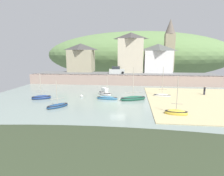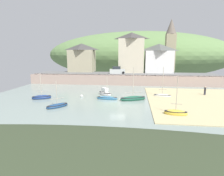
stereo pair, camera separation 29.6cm
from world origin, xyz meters
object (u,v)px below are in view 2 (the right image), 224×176
waterfront_building_left (82,57)px  motorboat_with_cabin (107,98)px  sailboat_tall_mast (176,113)px  sailboat_white_hull (57,106)px  waterfront_building_centre (131,52)px  church_with_spire (170,45)px  sailboat_far_left (162,95)px  parked_car_near_slipway (117,71)px  waterfront_building_right (159,58)px  dinghy_open_wooden (133,98)px  mooring_buoy (82,96)px  person_on_slipway (205,90)px  sailboat_nearest_shore (105,93)px  rowboat_small_beached (42,97)px

waterfront_building_left → motorboat_with_cabin: waterfront_building_left is taller
sailboat_tall_mast → sailboat_white_hull: sailboat_tall_mast is taller
waterfront_building_left → waterfront_building_centre: (14.51, 0.00, 1.46)m
church_with_spire → sailboat_far_left: size_ratio=2.71×
parked_car_near_slipway → sailboat_tall_mast: bearing=-75.8°
waterfront_building_right → church_with_spire: church_with_spire is taller
waterfront_building_right → dinghy_open_wooden: size_ratio=1.38×
motorboat_with_cabin → sailboat_far_left: (9.69, 3.06, 0.03)m
waterfront_building_right → sailboat_white_hull: bearing=-121.5°
waterfront_building_centre → church_with_spire: 12.27m
mooring_buoy → sailboat_white_hull: bearing=-104.1°
waterfront_building_centre → dinghy_open_wooden: (0.88, -23.54, -7.71)m
sailboat_tall_mast → person_on_slipway: size_ratio=3.20×
dinghy_open_wooden → person_on_slipway: (13.31, 5.21, 0.69)m
sailboat_tall_mast → dinghy_open_wooden: bearing=135.9°
motorboat_with_cabin → sailboat_nearest_shore: (-0.90, 3.20, 0.15)m
waterfront_building_centre → motorboat_with_cabin: 25.00m
mooring_buoy → dinghy_open_wooden: bearing=-8.2°
waterfront_building_centre → parked_car_near_slipway: (-3.60, -4.50, -4.81)m
waterfront_building_right → motorboat_with_cabin: waterfront_building_right is taller
sailboat_far_left → sailboat_nearest_shore: sailboat_far_left is taller
waterfront_building_centre → parked_car_near_slipway: size_ratio=2.59×
motorboat_with_cabin → parked_car_near_slipway: (-0.06, 19.00, 2.97)m
sailboat_white_hull → parked_car_near_slipway: size_ratio=0.95×
church_with_spire → parked_car_near_slipway: 18.61m
sailboat_tall_mast → parked_car_near_slipway: bearing=119.2°
waterfront_building_centre → parked_car_near_slipway: bearing=-128.6°
sailboat_nearest_shore → mooring_buoy: size_ratio=6.31×
rowboat_small_beached → waterfront_building_right: bearing=21.9°
waterfront_building_right → person_on_slipway: (6.50, -18.33, -5.46)m
dinghy_open_wooden → mooring_buoy: 9.38m
waterfront_building_centre → sailboat_far_left: waterfront_building_centre is taller
waterfront_building_right → mooring_buoy: bearing=-125.9°
motorboat_with_cabin → sailboat_far_left: size_ratio=0.75×
mooring_buoy → church_with_spire: bearing=53.0°
sailboat_tall_mast → sailboat_far_left: 10.26m
waterfront_building_left → sailboat_nearest_shore: waterfront_building_left is taller
person_on_slipway → mooring_buoy: bearing=-170.3°
waterfront_building_centre → mooring_buoy: (-8.40, -22.21, -7.86)m
sailboat_far_left → parked_car_near_slipway: bearing=131.2°
sailboat_tall_mast → dinghy_open_wooden: size_ratio=0.90×
motorboat_with_cabin → parked_car_near_slipway: 19.23m
dinghy_open_wooden → person_on_slipway: dinghy_open_wooden is taller
sailboat_far_left → person_on_slipway: sailboat_far_left is taller
motorboat_with_cabin → sailboat_white_hull: 8.61m
waterfront_building_right → sailboat_far_left: size_ratio=1.42×
waterfront_building_right → person_on_slipway: waterfront_building_right is taller
mooring_buoy → parked_car_near_slipway: bearing=74.8°
sailboat_far_left → rowboat_small_beached: 21.43m
sailboat_tall_mast → sailboat_nearest_shore: bearing=144.5°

